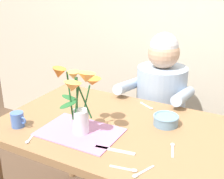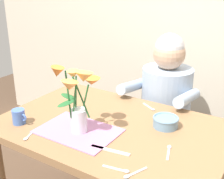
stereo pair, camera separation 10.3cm
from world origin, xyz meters
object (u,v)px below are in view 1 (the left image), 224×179
Objects in this scene: seated_person at (160,113)px; dinner_knife at (115,150)px; coffee_cup at (18,120)px; flower_vase at (79,97)px; ceramic_bowl at (166,120)px.

seated_person reaches higher than dinner_knife.
coffee_cup reaches higher than dinner_knife.
flower_vase is 2.60× the size of ceramic_bowl.
coffee_cup is at bearing 175.46° from dinner_knife.
ceramic_bowl is at bearing 62.51° from dinner_knife.
coffee_cup is (-0.55, -0.04, 0.04)m from dinner_knife.
flower_vase is at bearing 16.55° from coffee_cup.
seated_person reaches higher than coffee_cup.
ceramic_bowl is 0.78m from coffee_cup.
ceramic_bowl is at bearing 29.65° from coffee_cup.
coffee_cup is (-0.33, -0.10, -0.16)m from flower_vase.
seated_person is 1.01m from coffee_cup.
coffee_cup is (-0.67, -0.38, 0.01)m from ceramic_bowl.
seated_person is 5.97× the size of dinner_knife.
flower_vase reaches higher than coffee_cup.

